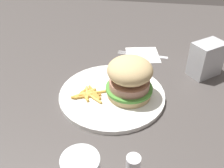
# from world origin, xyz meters

# --- Properties ---
(ground_plane) EXTENTS (1.60, 1.60, 0.00)m
(ground_plane) POSITION_xyz_m (0.00, 0.00, 0.00)
(ground_plane) COLOR #47423F
(plate) EXTENTS (0.29, 0.29, 0.01)m
(plate) POSITION_xyz_m (0.02, -0.00, 0.01)
(plate) COLOR white
(plate) RESTS_ON ground_plane
(sandwich) EXTENTS (0.12, 0.12, 0.11)m
(sandwich) POSITION_xyz_m (0.07, 0.00, 0.07)
(sandwich) COLOR tan
(sandwich) RESTS_ON plate
(fries_pile) EXTENTS (0.10, 0.07, 0.01)m
(fries_pile) POSITION_xyz_m (-0.03, -0.02, 0.02)
(fries_pile) COLOR gold
(fries_pile) RESTS_ON plate
(napkin) EXTENTS (0.13, 0.13, 0.00)m
(napkin) POSITION_xyz_m (0.10, 0.24, 0.00)
(napkin) COLOR white
(napkin) RESTS_ON ground_plane
(fork) EXTENTS (0.17, 0.03, 0.00)m
(fork) POSITION_xyz_m (0.09, 0.24, 0.00)
(fork) COLOR silver
(fork) RESTS_ON napkin
(napkin_dispenser) EXTENTS (0.11, 0.10, 0.10)m
(napkin_dispenser) POSITION_xyz_m (0.28, 0.15, 0.05)
(napkin_dispenser) COLOR #B7BABF
(napkin_dispenser) RESTS_ON ground_plane
(salt_shaker) EXTENTS (0.03, 0.03, 0.06)m
(salt_shaker) POSITION_xyz_m (0.10, -0.24, 0.03)
(salt_shaker) COLOR white
(salt_shaker) RESTS_ON ground_plane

